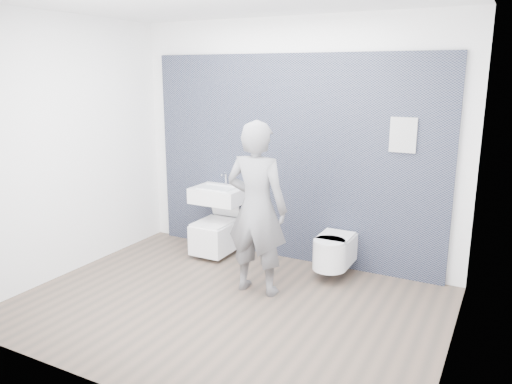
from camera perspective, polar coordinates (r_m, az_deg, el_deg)
The scene contains 8 objects.
ground at distance 4.95m, azimuth -3.33°, elevation -12.80°, with size 4.00×4.00×0.00m, color brown.
room_shell at distance 4.46m, azimuth -3.64°, elevation 7.65°, with size 4.00×4.00×4.00m.
tile_wall at distance 6.15m, azimuth 3.82°, elevation -7.39°, with size 3.60×0.06×2.40m, color black.
washbasin at distance 6.08m, azimuth -4.27°, elevation -0.29°, with size 0.62×0.46×0.46m.
toilet_square at distance 6.16m, azimuth -4.53°, elevation -4.83°, with size 0.42×0.61×0.81m.
toilet_rounded at distance 5.52m, azimuth 8.81°, elevation -6.71°, with size 0.36×0.61×0.33m.
info_placard at distance 5.75m, azimuth 15.42°, elevation -9.40°, with size 0.27×0.03×0.36m, color white.
visitor at distance 4.94m, azimuth 0.08°, elevation -1.91°, with size 0.64×0.42×1.75m, color slate.
Camera 1 is at (2.31, -3.78, 2.20)m, focal length 35.00 mm.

